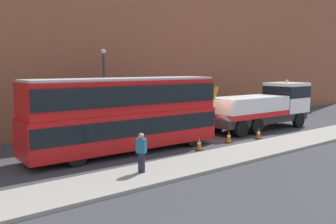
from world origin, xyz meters
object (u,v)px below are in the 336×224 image
traffic_cone_midway (229,137)px  street_lamp (104,85)px  double_decker_bus (125,112)px  pedestrian_onlooker (141,153)px  traffic_cone_near_truck (259,134)px  recovery_tow_truck (264,106)px  traffic_cone_near_bus (199,144)px

traffic_cone_midway → street_lamp: size_ratio=0.12×
double_decker_bus → street_lamp: bearing=76.0°
pedestrian_onlooker → street_lamp: 9.65m
traffic_cone_midway → traffic_cone_near_truck: 2.48m
pedestrian_onlooker → street_lamp: street_lamp is taller
pedestrian_onlooker → traffic_cone_near_truck: pedestrian_onlooker is taller
recovery_tow_truck → traffic_cone_midway: size_ratio=14.13×
recovery_tow_truck → street_lamp: 11.93m
pedestrian_onlooker → street_lamp: (3.05, 8.81, 2.49)m
traffic_cone_near_bus → traffic_cone_midway: bearing=6.8°
recovery_tow_truck → traffic_cone_near_truck: size_ratio=14.13×
double_decker_bus → traffic_cone_near_bus: size_ratio=15.41×
recovery_tow_truck → pedestrian_onlooker: (-13.86, -4.08, -0.77)m
pedestrian_onlooker → traffic_cone_near_bus: (5.25, 1.99, -0.64)m
pedestrian_onlooker → traffic_cone_midway: 8.43m
double_decker_bus → traffic_cone_near_bus: (3.50, -2.10, -1.89)m
double_decker_bus → traffic_cone_near_truck: bearing=-12.3°
recovery_tow_truck → traffic_cone_near_bus: bearing=-165.1°
double_decker_bus → traffic_cone_near_truck: 9.22m
traffic_cone_near_truck → traffic_cone_near_bus: bearing=179.7°
recovery_tow_truck → traffic_cone_midway: (-5.79, -1.75, -1.42)m
traffic_cone_near_truck → street_lamp: (-7.48, 6.86, 3.13)m
double_decker_bus → traffic_cone_midway: (6.32, -1.76, -1.89)m
traffic_cone_midway → traffic_cone_near_truck: size_ratio=1.00×
pedestrian_onlooker → traffic_cone_near_bus: 5.65m
pedestrian_onlooker → street_lamp: size_ratio=0.29×
pedestrian_onlooker → traffic_cone_near_truck: (10.53, 1.96, -0.64)m
double_decker_bus → traffic_cone_near_truck: double_decker_bus is taller
traffic_cone_midway → street_lamp: (-5.02, 6.49, 3.13)m
traffic_cone_midway → traffic_cone_near_bus: bearing=-173.2°
double_decker_bus → traffic_cone_near_bus: bearing=-29.7°
recovery_tow_truck → traffic_cone_midway: 6.21m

